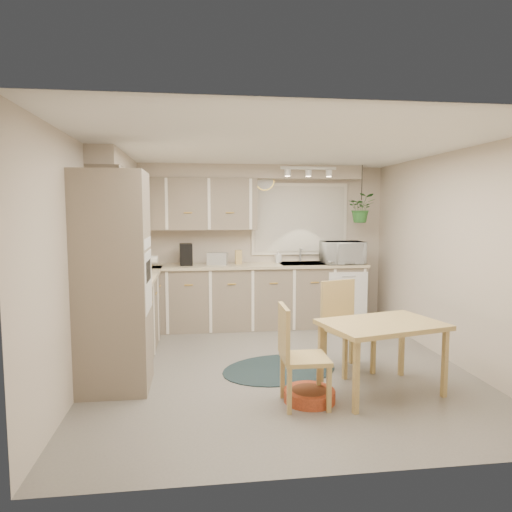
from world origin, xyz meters
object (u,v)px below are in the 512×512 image
object	(u,v)px
braided_rug	(279,369)
dining_table	(381,358)
pet_bed	(309,395)
microwave	(343,250)
chair_back	(349,327)
chair_left	(305,356)

from	to	relation	value
braided_rug	dining_table	bearing A→B (deg)	-41.08
pet_bed	microwave	size ratio (longest dim) A/B	0.78
braided_rug	chair_back	bearing A→B (deg)	-9.65
chair_left	braided_rug	xyz separation A→B (m)	(-0.06, 0.92, -0.45)
pet_bed	braided_rug	bearing A→B (deg)	98.21
pet_bed	microwave	xyz separation A→B (m)	(1.15, 2.63, 1.09)
braided_rug	microwave	bearing A→B (deg)	54.54
dining_table	pet_bed	distance (m)	0.79
chair_back	braided_rug	world-z (taller)	chair_back
pet_bed	microwave	distance (m)	3.07
dining_table	chair_back	distance (m)	0.64
dining_table	chair_back	bearing A→B (deg)	100.52
braided_rug	microwave	xyz separation A→B (m)	(1.27, 1.78, 1.14)
chair_back	microwave	xyz separation A→B (m)	(0.54, 1.91, 0.66)
dining_table	microwave	bearing A→B (deg)	80.42
chair_back	braided_rug	size ratio (longest dim) A/B	0.76
chair_left	microwave	size ratio (longest dim) A/B	1.50
chair_back	microwave	distance (m)	2.09
dining_table	pet_bed	size ratio (longest dim) A/B	2.32
dining_table	chair_left	world-z (taller)	chair_left
microwave	braided_rug	bearing A→B (deg)	-126.46
chair_back	microwave	size ratio (longest dim) A/B	1.60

